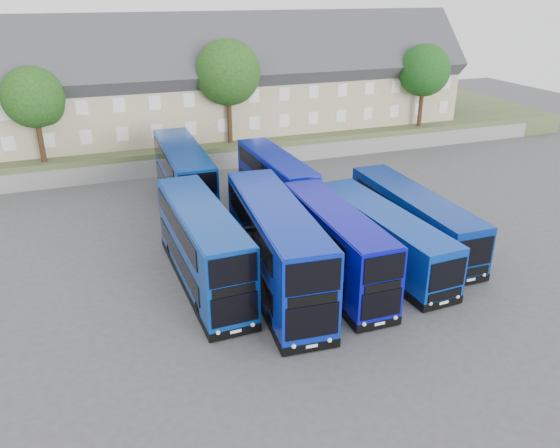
{
  "coord_description": "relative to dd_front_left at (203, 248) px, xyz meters",
  "views": [
    {
      "loc": [
        -10.73,
        -22.28,
        15.25
      ],
      "look_at": [
        -0.39,
        5.75,
        2.2
      ],
      "focal_mm": 35.0,
      "sensor_mm": 36.0,
      "label": 1
    }
  ],
  "objects": [
    {
      "name": "ground",
      "position": [
        5.46,
        -4.14,
        -2.21
      ],
      "size": [
        120.0,
        120.0,
        0.0
      ],
      "primitive_type": "plane",
      "color": "#434347",
      "rests_on": "ground"
    },
    {
      "name": "retaining_wall",
      "position": [
        5.46,
        19.86,
        -1.46
      ],
      "size": [
        70.0,
        0.4,
        1.5
      ],
      "primitive_type": "cube",
      "color": "slate",
      "rests_on": "ground"
    },
    {
      "name": "earth_bank",
      "position": [
        5.46,
        29.86,
        -1.21
      ],
      "size": [
        80.0,
        20.0,
        2.0
      ],
      "primitive_type": "cube",
      "color": "#47542F",
      "rests_on": "ground"
    },
    {
      "name": "terrace_row",
      "position": [
        5.46,
        25.86,
        4.39
      ],
      "size": [
        54.0,
        10.4,
        11.2
      ],
      "color": "tan",
      "rests_on": "earth_bank"
    },
    {
      "name": "dd_front_left",
      "position": [
        0.0,
        0.0,
        0.0
      ],
      "size": [
        2.97,
        11.38,
        4.49
      ],
      "rotation": [
        0.0,
        0.0,
        0.03
      ],
      "color": "navy",
      "rests_on": "ground"
    },
    {
      "name": "dd_front_mid",
      "position": [
        3.56,
        -1.86,
        0.18
      ],
      "size": [
        3.74,
        12.37,
        4.85
      ],
      "rotation": [
        0.0,
        0.0,
        -0.08
      ],
      "color": "#08209B",
      "rests_on": "ground"
    },
    {
      "name": "dd_front_right",
      "position": [
        6.92,
        -2.14,
        -0.15
      ],
      "size": [
        2.57,
        10.61,
        4.2
      ],
      "rotation": [
        0.0,
        0.0,
        -0.01
      ],
      "color": "#080A9F",
      "rests_on": "ground"
    },
    {
      "name": "dd_rear_left",
      "position": [
        1.28,
        11.76,
        0.08
      ],
      "size": [
        2.89,
        11.75,
        4.65
      ],
      "rotation": [
        0.0,
        0.0,
        -0.02
      ],
      "color": "navy",
      "rests_on": "ground"
    },
    {
      "name": "dd_rear_right",
      "position": [
        7.45,
        8.96,
        -0.18
      ],
      "size": [
        2.72,
        10.49,
        4.14
      ],
      "rotation": [
        0.0,
        0.0,
        0.03
      ],
      "color": "#0918A5",
      "rests_on": "ground"
    },
    {
      "name": "coach_east_a",
      "position": [
        10.58,
        -0.96,
        -0.62
      ],
      "size": [
        3.11,
        11.98,
        3.24
      ],
      "rotation": [
        0.0,
        0.0,
        0.05
      ],
      "color": "#083096",
      "rests_on": "ground"
    },
    {
      "name": "coach_east_b",
      "position": [
        13.77,
        0.71,
        -0.57
      ],
      "size": [
        2.66,
        12.24,
        3.34
      ],
      "rotation": [
        0.0,
        0.0,
        -0.01
      ],
      "color": "navy",
      "rests_on": "ground"
    },
    {
      "name": "tree_west",
      "position": [
        -8.39,
        20.96,
        4.84
      ],
      "size": [
        4.8,
        4.8,
        7.65
      ],
      "color": "#382314",
      "rests_on": "earth_bank"
    },
    {
      "name": "tree_mid",
      "position": [
        7.61,
        21.46,
        5.86
      ],
      "size": [
        5.76,
        5.76,
        9.18
      ],
      "color": "#382314",
      "rests_on": "earth_bank"
    },
    {
      "name": "tree_east",
      "position": [
        27.61,
        20.96,
        5.18
      ],
      "size": [
        5.12,
        5.12,
        8.16
      ],
      "color": "#382314",
      "rests_on": "earth_bank"
    },
    {
      "name": "tree_far",
      "position": [
        33.61,
        27.96,
        5.52
      ],
      "size": [
        5.44,
        5.44,
        8.67
      ],
      "color": "#382314",
      "rests_on": "earth_bank"
    }
  ]
}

